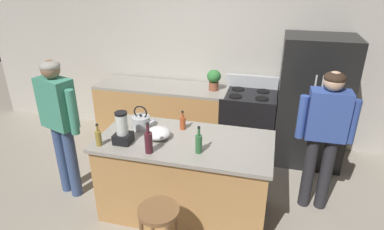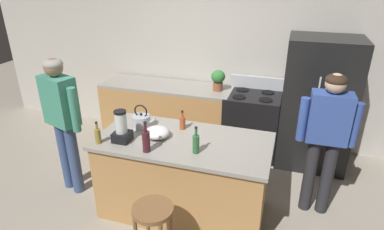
% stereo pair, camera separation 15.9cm
% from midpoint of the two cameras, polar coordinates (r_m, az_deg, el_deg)
% --- Properties ---
extents(ground_plane, '(14.00, 14.00, 0.00)m').
position_cam_midpoint_polar(ground_plane, '(3.90, -2.37, -16.17)').
color(ground_plane, '#9E9384').
extents(back_wall, '(8.00, 0.10, 2.70)m').
position_cam_midpoint_polar(back_wall, '(5.00, 3.90, 10.65)').
color(back_wall, '#BCB7AD').
rests_on(back_wall, ground_plane).
extents(kitchen_island, '(1.81, 0.90, 0.91)m').
position_cam_midpoint_polar(kitchen_island, '(3.62, -2.49, -10.67)').
color(kitchen_island, '#B7844C').
rests_on(kitchen_island, ground_plane).
extents(back_counter_run, '(2.00, 0.64, 0.91)m').
position_cam_midpoint_polar(back_counter_run, '(5.13, -6.05, 0.35)').
color(back_counter_run, '#B7844C').
rests_on(back_counter_run, ground_plane).
extents(refrigerator, '(0.90, 0.73, 1.76)m').
position_cam_midpoint_polar(refrigerator, '(4.65, 19.34, 2.16)').
color(refrigerator, black).
rests_on(refrigerator, ground_plane).
extents(stove_range, '(0.76, 0.65, 1.09)m').
position_cam_midpoint_polar(stove_range, '(4.83, 8.74, -1.25)').
color(stove_range, black).
rests_on(stove_range, ground_plane).
extents(person_by_island_left, '(0.59, 0.33, 1.66)m').
position_cam_midpoint_polar(person_by_island_left, '(3.95, -23.28, -0.40)').
color(person_by_island_left, '#384C7A').
rests_on(person_by_island_left, ground_plane).
extents(person_by_sink_right, '(0.59, 0.23, 1.62)m').
position_cam_midpoint_polar(person_by_sink_right, '(3.66, 21.10, -2.45)').
color(person_by_sink_right, '#26262B').
rests_on(person_by_sink_right, ground_plane).
extents(bar_stool, '(0.36, 0.36, 0.66)m').
position_cam_midpoint_polar(bar_stool, '(2.99, -7.34, -18.17)').
color(bar_stool, brown).
rests_on(bar_stool, ground_plane).
extents(potted_plant, '(0.20, 0.20, 0.30)m').
position_cam_midpoint_polar(potted_plant, '(4.69, 2.83, 6.36)').
color(potted_plant, brown).
rests_on(potted_plant, back_counter_run).
extents(blender_appliance, '(0.17, 0.17, 0.34)m').
position_cam_midpoint_polar(blender_appliance, '(3.35, -13.40, -2.59)').
color(blender_appliance, black).
rests_on(blender_appliance, kitchen_island).
extents(bottle_wine, '(0.08, 0.08, 0.32)m').
position_cam_midpoint_polar(bottle_wine, '(3.14, -9.04, -4.66)').
color(bottle_wine, '#471923').
rests_on(bottle_wine, kitchen_island).
extents(bottle_cooking_sauce, '(0.06, 0.06, 0.22)m').
position_cam_midpoint_polar(bottle_cooking_sauce, '(3.56, -2.93, -1.35)').
color(bottle_cooking_sauce, '#B24C26').
rests_on(bottle_cooking_sauce, kitchen_island).
extents(bottle_olive_oil, '(0.07, 0.07, 0.28)m').
position_cam_midpoint_polar(bottle_olive_oil, '(3.11, -0.29, -4.96)').
color(bottle_olive_oil, '#2D6638').
rests_on(bottle_olive_oil, kitchen_island).
extents(bottle_vinegar, '(0.06, 0.06, 0.24)m').
position_cam_midpoint_polar(bottle_vinegar, '(3.39, -17.33, -3.81)').
color(bottle_vinegar, olive).
rests_on(bottle_vinegar, kitchen_island).
extents(mixing_bowl, '(0.26, 0.26, 0.12)m').
position_cam_midpoint_polar(mixing_bowl, '(3.40, -7.28, -3.20)').
color(mixing_bowl, white).
rests_on(mixing_bowl, kitchen_island).
extents(tea_kettle, '(0.28, 0.20, 0.27)m').
position_cam_midpoint_polar(tea_kettle, '(3.64, -10.11, -1.17)').
color(tea_kettle, '#B7BABF').
rests_on(tea_kettle, kitchen_island).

